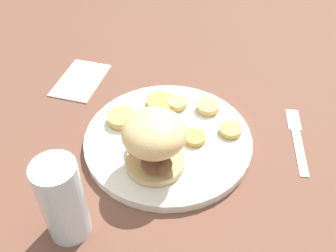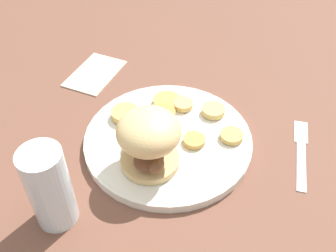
% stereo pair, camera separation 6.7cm
% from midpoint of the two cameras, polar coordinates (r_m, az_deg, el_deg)
% --- Properties ---
extents(ground_plane, '(4.00, 4.00, 0.00)m').
position_cam_midpoint_polar(ground_plane, '(0.70, -2.74, -2.66)').
color(ground_plane, brown).
extents(dinner_plate, '(0.29, 0.29, 0.02)m').
position_cam_midpoint_polar(dinner_plate, '(0.69, -2.77, -2.10)').
color(dinner_plate, white).
rests_on(dinner_plate, ground_plane).
extents(sandwich, '(0.11, 0.10, 0.10)m').
position_cam_midpoint_polar(sandwich, '(0.60, -5.19, -2.16)').
color(sandwich, tan).
rests_on(sandwich, dinner_plate).
extents(potato_round_0, '(0.05, 0.05, 0.01)m').
position_cam_midpoint_polar(potato_round_0, '(0.72, -4.14, 1.43)').
color(potato_round_0, '#BC8942').
rests_on(potato_round_0, dinner_plate).
extents(potato_round_1, '(0.04, 0.04, 0.01)m').
position_cam_midpoint_polar(potato_round_1, '(0.69, 6.32, -0.66)').
color(potato_round_1, tan).
rests_on(potato_round_1, dinner_plate).
extents(potato_round_2, '(0.04, 0.04, 0.01)m').
position_cam_midpoint_polar(potato_round_2, '(0.74, 3.23, 2.71)').
color(potato_round_2, '#DBB766').
rests_on(potato_round_2, dinner_plate).
extents(potato_round_3, '(0.05, 0.05, 0.01)m').
position_cam_midpoint_polar(potato_round_3, '(0.75, -3.66, 3.44)').
color(potato_round_3, tan).
rests_on(potato_round_3, dinner_plate).
extents(potato_round_4, '(0.05, 0.05, 0.01)m').
position_cam_midpoint_polar(potato_round_4, '(0.72, -9.47, 1.02)').
color(potato_round_4, tan).
rests_on(potato_round_4, dinner_plate).
extents(potato_round_5, '(0.04, 0.04, 0.01)m').
position_cam_midpoint_polar(potato_round_5, '(0.68, 1.11, -1.83)').
color(potato_round_5, tan).
rests_on(potato_round_5, dinner_plate).
extents(potato_round_6, '(0.04, 0.04, 0.01)m').
position_cam_midpoint_polar(potato_round_6, '(0.74, -1.25, 3.20)').
color(potato_round_6, '#DBB766').
rests_on(potato_round_6, dinner_plate).
extents(fork, '(0.17, 0.03, 0.00)m').
position_cam_midpoint_polar(fork, '(0.73, 15.81, -1.93)').
color(fork, silver).
rests_on(fork, ground_plane).
extents(drinking_glass, '(0.06, 0.06, 0.14)m').
position_cam_midpoint_polar(drinking_glass, '(0.56, -18.44, -10.41)').
color(drinking_glass, silver).
rests_on(drinking_glass, ground_plane).
extents(napkin, '(0.15, 0.11, 0.01)m').
position_cam_midpoint_polar(napkin, '(0.86, -14.76, 6.44)').
color(napkin, beige).
rests_on(napkin, ground_plane).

